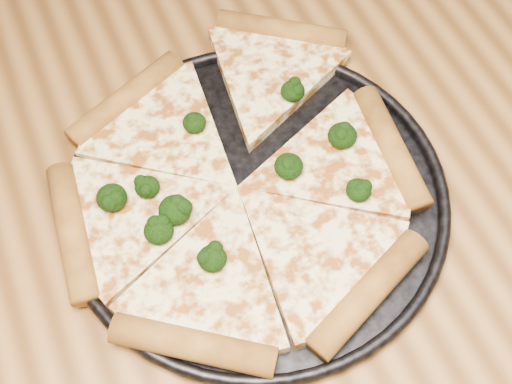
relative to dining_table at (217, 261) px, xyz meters
name	(u,v)px	position (x,y,z in m)	size (l,w,h in m)	color
dining_table	(217,261)	(0.00, 0.00, 0.00)	(1.20, 0.90, 0.75)	olive
pizza_pan	(256,196)	(0.05, 0.00, 0.10)	(0.38, 0.38, 0.02)	black
pizza	(239,181)	(0.04, 0.02, 0.11)	(0.38, 0.42, 0.03)	#FFEA9C
broccoli_florets	(226,181)	(0.02, 0.02, 0.12)	(0.26, 0.17, 0.02)	black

